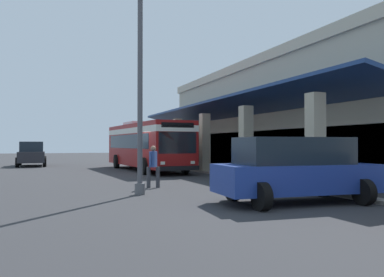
{
  "coord_description": "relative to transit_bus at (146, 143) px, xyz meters",
  "views": [
    {
      "loc": [
        22.37,
        -6.04,
        1.77
      ],
      "look_at": [
        0.47,
        2.34,
        2.11
      ],
      "focal_mm": 36.64,
      "sensor_mm": 36.0,
      "label": 1
    }
  ],
  "objects": [
    {
      "name": "ground",
      "position": [
        3.5,
        7.47,
        -1.85
      ],
      "size": [
        120.0,
        120.0,
        0.0
      ],
      "primitive_type": "plane",
      "color": "#2D2D30"
    },
    {
      "name": "curb_strip",
      "position": [
        3.26,
        2.87,
        -1.79
      ],
      "size": [
        31.91,
        0.5,
        0.12
      ],
      "primitive_type": "cube",
      "color": "#9E998E",
      "rests_on": "ground"
    },
    {
      "name": "plaza_building",
      "position": [
        3.26,
        12.49,
        1.8
      ],
      "size": [
        26.9,
        16.75,
        7.3
      ],
      "color": "#B2A88E",
      "rests_on": "ground"
    },
    {
      "name": "transit_bus",
      "position": [
        0.0,
        0.0,
        0.0
      ],
      "size": [
        11.35,
        3.33,
        3.34
      ],
      "color": "maroon",
      "rests_on": "ground"
    },
    {
      "name": "parked_suv_blue",
      "position": [
        15.98,
        0.52,
        -0.84
      ],
      "size": [
        2.94,
        4.93,
        1.97
      ],
      "color": "navy",
      "rests_on": "ground"
    },
    {
      "name": "parked_suv_charcoal",
      "position": [
        -8.43,
        -7.36,
        -0.84
      ],
      "size": [
        4.81,
        2.23,
        1.97
      ],
      "color": "#232328",
      "rests_on": "ground"
    },
    {
      "name": "pedestrian",
      "position": [
        10.49,
        -2.37,
        -0.89
      ],
      "size": [
        0.56,
        0.55,
        1.7
      ],
      "color": "#38383D",
      "rests_on": "ground"
    },
    {
      "name": "potted_palm",
      "position": [
        -4.49,
        4.37,
        -1.19
      ],
      "size": [
        1.6,
        2.04,
        2.91
      ],
      "color": "gray",
      "rests_on": "ground"
    },
    {
      "name": "lot_light_pole",
      "position": [
        12.4,
        -3.37,
        2.05
      ],
      "size": [
        0.6,
        0.6,
        7.26
      ],
      "color": "#59595B",
      "rests_on": "ground"
    }
  ]
}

